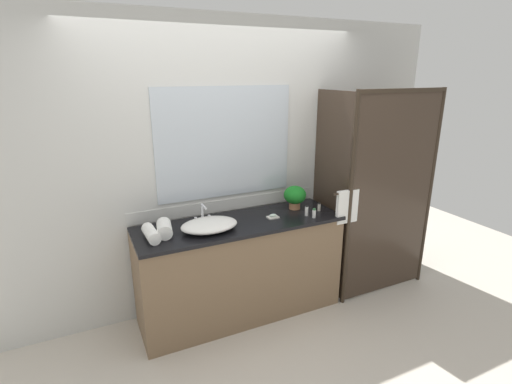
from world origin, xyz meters
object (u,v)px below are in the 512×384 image
faucet (203,217)px  rolled_towel_middle (164,229)px  rolled_towel_near_edge (151,234)px  amenity_bottle_body_wash (307,211)px  sink_basin (209,225)px  soap_dish (273,216)px  amenity_bottle_lotion (319,207)px  amenity_bottle_conditioner (314,213)px  potted_plant (295,196)px

faucet → rolled_towel_middle: 0.37m
rolled_towel_near_edge → amenity_bottle_body_wash: bearing=-3.2°
amenity_bottle_body_wash → rolled_towel_near_edge: size_ratio=0.38×
sink_basin → soap_dish: bearing=2.1°
sink_basin → soap_dish: size_ratio=4.69×
sink_basin → rolled_towel_middle: rolled_towel_middle is taller
sink_basin → rolled_towel_near_edge: rolled_towel_near_edge is taller
rolled_towel_near_edge → rolled_towel_middle: (0.11, 0.03, 0.01)m
soap_dish → amenity_bottle_lotion: 0.47m
faucet → rolled_towel_near_edge: 0.49m
amenity_bottle_body_wash → rolled_towel_middle: (-1.25, 0.11, 0.01)m
soap_dish → amenity_bottle_conditioner: 0.36m
potted_plant → soap_dish: (-0.30, -0.13, -0.11)m
sink_basin → rolled_towel_middle: size_ratio=2.16×
sink_basin → amenity_bottle_conditioner: size_ratio=5.48×
soap_dish → rolled_towel_middle: size_ratio=0.46×
potted_plant → amenity_bottle_body_wash: size_ratio=2.29×
sink_basin → amenity_bottle_conditioner: sink_basin is taller
amenity_bottle_lotion → rolled_towel_middle: rolled_towel_middle is taller
amenity_bottle_conditioner → rolled_towel_near_edge: bearing=173.9°
amenity_bottle_body_wash → amenity_bottle_lotion: bearing=18.1°
faucet → amenity_bottle_conditioner: 0.97m
rolled_towel_near_edge → soap_dish: bearing=0.2°
sink_basin → rolled_towel_middle: (-0.35, 0.05, 0.01)m
amenity_bottle_conditioner → rolled_towel_near_edge: rolled_towel_near_edge is taller
potted_plant → rolled_towel_middle: 1.25m
sink_basin → amenity_bottle_body_wash: size_ratio=4.87×
soap_dish → amenity_bottle_lotion: amenity_bottle_lotion is taller
faucet → potted_plant: potted_plant is taller
potted_plant → faucet: bearing=178.5°
sink_basin → faucet: 0.17m
amenity_bottle_conditioner → sink_basin: bearing=172.0°
faucet → amenity_bottle_conditioner: size_ratio=2.03×
potted_plant → amenity_bottle_lotion: bearing=-40.6°
faucet → rolled_towel_middle: (-0.35, -0.12, 0.00)m
amenity_bottle_lotion → rolled_towel_middle: 1.42m
soap_dish → potted_plant: bearing=23.2°
soap_dish → rolled_towel_middle: (-0.95, 0.03, 0.04)m
amenity_bottle_conditioner → amenity_bottle_body_wash: 0.08m
amenity_bottle_body_wash → rolled_towel_near_edge: (-1.36, 0.08, 0.00)m
amenity_bottle_lotion → rolled_towel_near_edge: 1.53m
amenity_bottle_lotion → rolled_towel_middle: (-1.42, 0.05, 0.02)m
sink_basin → amenity_bottle_lotion: (1.07, -0.00, -0.01)m
faucet → amenity_bottle_conditioner: faucet is taller
soap_dish → rolled_towel_near_edge: bearing=-179.8°
sink_basin → rolled_towel_near_edge: bearing=177.8°
amenity_bottle_body_wash → rolled_towel_middle: rolled_towel_middle is taller
soap_dish → amenity_bottle_conditioner: size_ratio=1.17×
amenity_bottle_lotion → amenity_bottle_conditioner: 0.19m
potted_plant → soap_dish: bearing=-156.8°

